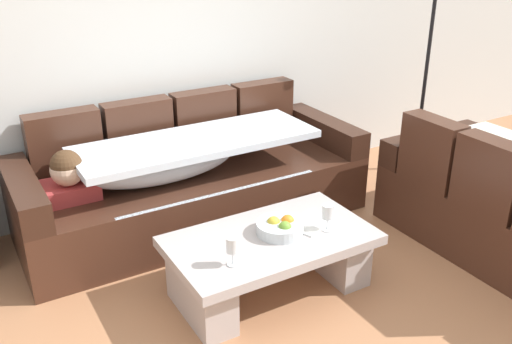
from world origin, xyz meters
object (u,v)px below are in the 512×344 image
(wine_glass_near_left, at_px, (232,246))
(floor_lamp, at_px, (429,48))
(coffee_table, at_px, (270,257))
(fruit_bowl, at_px, (280,227))
(open_magazine, at_px, (311,222))
(wine_glass_near_right, at_px, (328,213))
(couch_along_wall, at_px, (188,182))

(wine_glass_near_left, bearing_deg, floor_lamp, 23.42)
(coffee_table, distance_m, fruit_bowl, 0.19)
(coffee_table, bearing_deg, floor_lamp, 23.17)
(wine_glass_near_left, xyz_separation_m, floor_lamp, (2.41, 1.04, 0.62))
(open_magazine, xyz_separation_m, floor_lamp, (1.78, 0.88, 0.73))
(wine_glass_near_left, height_order, wine_glass_near_right, same)
(couch_along_wall, distance_m, coffee_table, 1.06)
(fruit_bowl, bearing_deg, wine_glass_near_left, -158.58)
(wine_glass_near_right, height_order, open_magazine, wine_glass_near_right)
(coffee_table, xyz_separation_m, open_magazine, (0.29, 0.01, 0.15))
(floor_lamp, bearing_deg, fruit_bowl, -156.19)
(couch_along_wall, xyz_separation_m, fruit_bowl, (0.13, -1.05, 0.09))
(coffee_table, relative_size, fruit_bowl, 4.29)
(wine_glass_near_left, height_order, floor_lamp, floor_lamp)
(fruit_bowl, xyz_separation_m, open_magazine, (0.23, 0.01, -0.04))
(floor_lamp, bearing_deg, open_magazine, -153.75)
(wine_glass_near_right, relative_size, open_magazine, 0.59)
(coffee_table, distance_m, wine_glass_near_right, 0.43)
(open_magazine, bearing_deg, couch_along_wall, 90.01)
(couch_along_wall, relative_size, coffee_table, 2.08)
(wine_glass_near_right, relative_size, floor_lamp, 0.09)
(open_magazine, bearing_deg, floor_lamp, 7.48)
(floor_lamp, bearing_deg, coffee_table, -156.83)
(coffee_table, distance_m, floor_lamp, 2.42)
(coffee_table, relative_size, wine_glass_near_right, 7.23)
(couch_along_wall, xyz_separation_m, coffee_table, (0.06, -1.05, -0.09))
(couch_along_wall, bearing_deg, wine_glass_near_left, -102.69)
(wine_glass_near_left, bearing_deg, couch_along_wall, 77.31)
(coffee_table, relative_size, floor_lamp, 0.62)
(floor_lamp, bearing_deg, couch_along_wall, 175.67)
(coffee_table, height_order, fruit_bowl, fruit_bowl)
(wine_glass_near_left, relative_size, wine_glass_near_right, 1.00)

